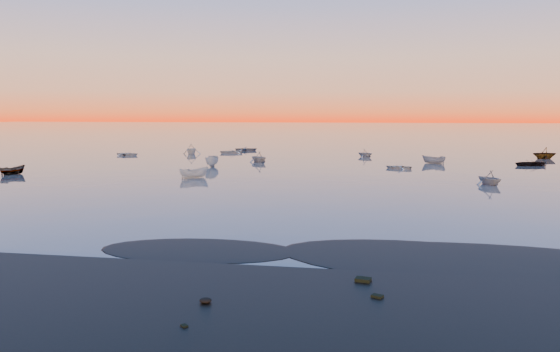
% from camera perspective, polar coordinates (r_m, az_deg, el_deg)
% --- Properties ---
extents(ground, '(600.00, 600.00, 0.00)m').
position_cam_1_polar(ground, '(128.92, 5.30, 3.27)').
color(ground, '#665B55').
rests_on(ground, ground).
extents(mud_lobes, '(140.00, 6.00, 0.07)m').
position_cam_1_polar(mud_lobes, '(30.26, -11.36, -7.72)').
color(mud_lobes, black).
rests_on(mud_lobes, ground).
extents(moored_fleet, '(124.00, 58.00, 1.20)m').
position_cam_1_polar(moored_fleet, '(82.31, 2.51, 1.42)').
color(moored_fleet, silver).
rests_on(moored_fleet, ground).
extents(boat_near_center, '(3.37, 3.66, 1.22)m').
position_cam_1_polar(boat_near_center, '(63.54, -8.96, -0.19)').
color(boat_near_center, silver).
rests_on(boat_near_center, ground).
extents(boat_near_right, '(3.56, 3.07, 1.15)m').
position_cam_1_polar(boat_near_right, '(60.87, 21.03, -0.85)').
color(boat_near_right, slate).
rests_on(boat_near_right, ground).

